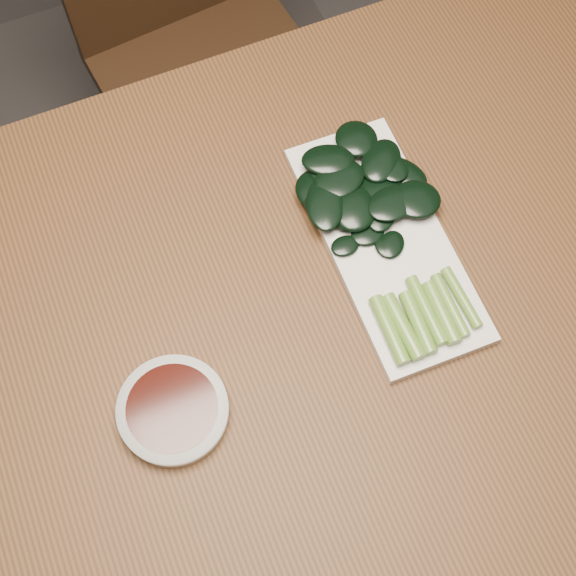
# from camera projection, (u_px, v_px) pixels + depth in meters

# --- Properties ---
(ground) EXTENTS (6.00, 6.00, 0.00)m
(ground) POSITION_uv_depth(u_px,v_px,m) (277.00, 458.00, 1.64)
(ground) COLOR #2F2C2C
(ground) RESTS_ON ground
(table) EXTENTS (1.40, 0.80, 0.75)m
(table) POSITION_uv_depth(u_px,v_px,m) (271.00, 344.00, 1.02)
(table) COLOR #4C2D15
(table) RESTS_ON ground
(chair_far) EXTENTS (0.42, 0.42, 0.89)m
(chair_far) POSITION_uv_depth(u_px,v_px,m) (197.00, 40.00, 1.46)
(chair_far) COLOR black
(chair_far) RESTS_ON ground
(sauce_bowl) EXTENTS (0.12, 0.12, 0.03)m
(sauce_bowl) POSITION_uv_depth(u_px,v_px,m) (173.00, 411.00, 0.89)
(sauce_bowl) COLOR silver
(sauce_bowl) RESTS_ON table
(serving_plate) EXTENTS (0.15, 0.34, 0.01)m
(serving_plate) POSITION_uv_depth(u_px,v_px,m) (386.00, 242.00, 0.99)
(serving_plate) COLOR silver
(serving_plate) RESTS_ON table
(gai_lan) EXTENTS (0.18, 0.32, 0.03)m
(gai_lan) POSITION_uv_depth(u_px,v_px,m) (370.00, 211.00, 0.98)
(gai_lan) COLOR olive
(gai_lan) RESTS_ON serving_plate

